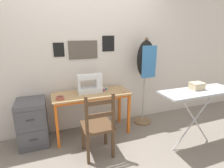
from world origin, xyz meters
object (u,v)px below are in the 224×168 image
Objects in this scene: scissors at (124,92)px; thread_spool_near_machine at (104,90)px; filing_cabinet at (33,123)px; storage_box at (197,86)px; dress_form at (145,64)px; fabric_bowl at (60,98)px; thread_spool_mid_table at (106,89)px; sewing_machine at (91,84)px; ironing_board at (199,94)px; wooden_chair at (98,126)px.

scissors is 0.33m from thread_spool_near_machine.
scissors is 1.46m from filing_cabinet.
dress_form is at bearing 111.85° from storage_box.
fabric_bowl is at bearing 178.40° from scissors.
dress_form reaches higher than thread_spool_mid_table.
thread_spool_near_machine is 0.92× the size of thread_spool_mid_table.
filing_cabinet is at bearing 159.21° from fabric_bowl.
ironing_board is (1.30, -0.88, -0.03)m from sewing_machine.
wooden_chair is at bearing -150.13° from dress_form.
scissors is 1.06m from storage_box.
dress_form is (0.71, -0.03, 0.38)m from thread_spool_mid_table.
sewing_machine is at bearing 176.20° from thread_spool_near_machine.
sewing_machine is at bearing 83.69° from wooden_chair.
thread_spool_mid_table is 0.77m from wooden_chair.
thread_spool_near_machine is at bearing 143.51° from storage_box.
dress_form is 1.41× the size of ironing_board.
scissors is 0.58× the size of storage_box.
fabric_bowl reaches higher than thread_spool_near_machine.
thread_spool_near_machine is 1.18m from filing_cabinet.
fabric_bowl is 0.59m from filing_cabinet.
sewing_machine is 0.56× the size of filing_cabinet.
sewing_machine reaches higher than fabric_bowl.
fabric_bowl is at bearing -165.77° from thread_spool_mid_table.
wooden_chair is at bearing -45.64° from fabric_bowl.
wooden_chair is at bearing -35.27° from filing_cabinet.
scissors is 1.07m from ironing_board.
wooden_chair reaches higher than filing_cabinet.
sewing_machine is 3.42× the size of fabric_bowl.
dress_form is at bearing 0.11° from filing_cabinet.
dress_form is 0.99m from ironing_board.
thread_spool_mid_table is 0.05× the size of wooden_chair.
fabric_bowl is at bearing 159.40° from storage_box.
dress_form is at bearing 1.87° from thread_spool_near_machine.
sewing_machine is at bearing -0.46° from filing_cabinet.
thread_spool_near_machine is 0.70m from wooden_chair.
ironing_board is 0.11m from storage_box.
filing_cabinet is 0.63× the size of ironing_board.
sewing_machine reaches higher than storage_box.
thread_spool_near_machine is at bearing 141.49° from ironing_board.
wooden_chair is 0.59× the size of dress_form.
sewing_machine is 1.55m from storage_box.
ironing_board is at bearing -21.94° from filing_cabinet.
filing_cabinet is at bearing -179.89° from dress_form.
sewing_machine reaches higher than thread_spool_near_machine.
storage_box reaches higher than thread_spool_near_machine.
sewing_machine is 1.01m from dress_form.
storage_box is (0.01, 0.05, 0.10)m from ironing_board.
scissors is at bearing 141.33° from storage_box.
sewing_machine is at bearing 16.83° from fabric_bowl.
scissors is (0.50, -0.18, -0.13)m from sewing_machine.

